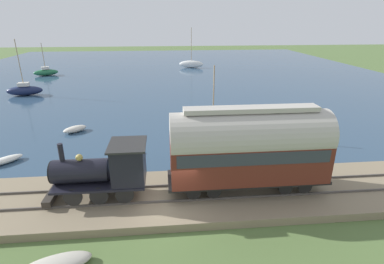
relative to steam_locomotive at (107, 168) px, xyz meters
name	(u,v)px	position (x,y,z in m)	size (l,w,h in m)	color
ground_plane	(173,211)	(-1.00, -3.30, -2.15)	(200.00, 200.00, 0.00)	#516B38
harbor_water	(165,72)	(42.97, -3.30, -2.15)	(80.00, 80.00, 0.01)	#2D4760
rail_embankment	(172,197)	(0.00, -3.30, -1.93)	(5.33, 56.00, 0.55)	#84755B
steam_locomotive	(107,168)	(0.00, 0.00, 0.00)	(2.17, 5.22, 3.06)	black
passenger_coach	(249,146)	(0.00, -7.40, 0.93)	(2.59, 8.59, 4.68)	black
sailboat_green	(46,72)	(40.79, 17.41, -1.54)	(2.81, 4.19, 5.51)	#236B42
sailboat_navy	(25,90)	(25.98, 14.93, -1.46)	(1.95, 4.50, 7.05)	#192347
sailboat_white	(191,64)	(47.05, -8.77, -1.38)	(2.06, 4.98, 7.76)	white
sailboat_gray	(213,129)	(9.59, -7.10, -1.63)	(2.95, 5.74, 5.91)	gray
rowboat_off_pier	(5,160)	(5.67, 8.03, -1.93)	(2.18, 2.19, 0.43)	silver
rowboat_mid_harbor	(124,156)	(5.60, -0.09, -1.96)	(2.71, 2.82, 0.37)	#B7B2A3
rowboat_far_out	(75,129)	(11.47, 4.85, -1.88)	(2.03, 2.18, 0.54)	beige
rowboat_near_shore	(269,157)	(4.32, -10.27, -1.87)	(2.80, 2.44, 0.54)	beige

